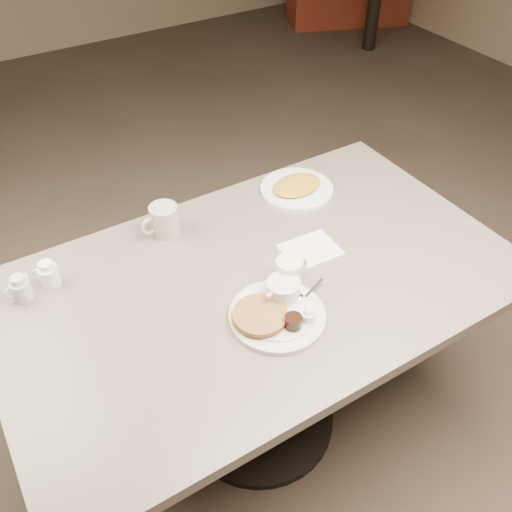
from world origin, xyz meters
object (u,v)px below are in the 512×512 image
main_plate (276,309)px  creamer_right (48,274)px  diner_table (259,317)px  coffee_mug_far (164,220)px  coffee_mug_near (289,272)px  creamer_left (21,289)px  hash_plate (297,188)px

main_plate → creamer_right: bearing=137.8°
main_plate → creamer_right: 0.66m
diner_table → main_plate: (-0.04, -0.15, 0.19)m
diner_table → coffee_mug_far: bearing=114.0°
main_plate → coffee_mug_near: 0.13m
main_plate → creamer_left: creamer_left is taller
main_plate → coffee_mug_far: 0.49m
coffee_mug_near → creamer_left: size_ratio=1.36×
diner_table → creamer_left: creamer_left is taller
main_plate → hash_plate: bearing=49.9°
coffee_mug_near → coffee_mug_far: bearing=117.4°
creamer_left → hash_plate: creamer_left is taller
coffee_mug_far → creamer_right: (-0.38, -0.04, -0.01)m
coffee_mug_near → creamer_right: size_ratio=1.42×
coffee_mug_near → main_plate: bearing=-140.0°
coffee_mug_far → hash_plate: size_ratio=0.48×
coffee_mug_near → hash_plate: bearing=52.6°
coffee_mug_far → hash_plate: 0.49m
diner_table → coffee_mug_far: 0.43m
coffee_mug_far → creamer_left: (-0.46, -0.06, -0.01)m
diner_table → hash_plate: 0.49m
diner_table → creamer_left: size_ratio=17.94×
coffee_mug_far → main_plate: bearing=-77.1°
coffee_mug_far → creamer_right: coffee_mug_far is taller
coffee_mug_near → creamer_right: bearing=148.3°
main_plate → creamer_left: size_ratio=4.10×
main_plate → diner_table: bearing=75.5°
diner_table → coffee_mug_far: coffee_mug_far is taller
coffee_mug_far → creamer_right: bearing=-174.1°
creamer_right → main_plate: bearing=-42.2°
coffee_mug_near → creamer_left: (-0.66, 0.34, -0.01)m
main_plate → hash_plate: main_plate is taller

